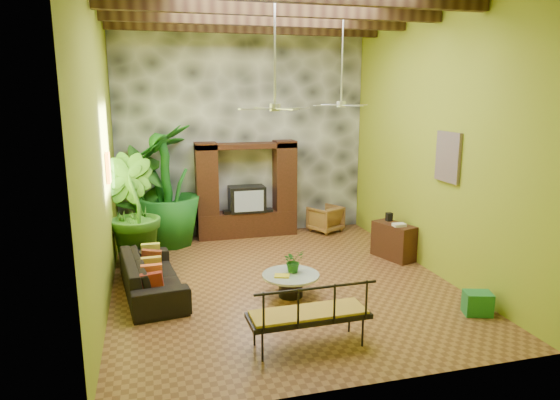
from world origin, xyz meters
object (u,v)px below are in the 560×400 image
object	(u,v)px
side_console	(394,241)
sofa	(152,276)
iron_bench	(310,312)
ceiling_fan_back	(341,94)
wicker_armchair	(325,219)
entertainment_center	(247,197)
tall_plant_c	(167,185)
tall_plant_a	(142,197)
tall_plant_b	(130,211)
ceiling_fan_front	(275,95)
green_bin	(478,303)
coffee_table	(291,282)

from	to	relation	value
side_console	sofa	bearing A→B (deg)	169.32
iron_bench	side_console	distance (m)	4.29
ceiling_fan_back	side_console	bearing A→B (deg)	-26.62
sofa	wicker_armchair	xyz separation A→B (m)	(4.27, 2.98, -0.01)
entertainment_center	tall_plant_c	size ratio (longest dim) A/B	0.87
wicker_armchair	tall_plant_a	bearing A→B (deg)	-26.85
wicker_armchair	tall_plant_b	distance (m)	4.87
entertainment_center	iron_bench	distance (m)	5.65
ceiling_fan_front	wicker_armchair	xyz separation A→B (m)	(2.17, 3.39, -3.07)
iron_bench	green_bin	xyz separation A→B (m)	(2.90, 0.34, -0.35)
tall_plant_a	tall_plant_b	distance (m)	1.28
iron_bench	green_bin	distance (m)	2.94
entertainment_center	tall_plant_b	size ratio (longest dim) A/B	1.07
entertainment_center	ceiling_fan_front	distance (m)	4.30
green_bin	side_console	bearing A→B (deg)	90.00
wicker_armchair	tall_plant_b	size ratio (longest dim) A/B	0.32
entertainment_center	tall_plant_a	xyz separation A→B (m)	(-2.43, -0.20, 0.17)
ceiling_fan_front	coffee_table	xyz separation A→B (m)	(0.19, -0.30, -3.15)
ceiling_fan_front	tall_plant_a	bearing A→B (deg)	123.76
wicker_armchair	iron_bench	size ratio (longest dim) A/B	0.43
ceiling_fan_front	coffee_table	world-z (taller)	ceiling_fan_front
ceiling_fan_front	side_console	size ratio (longest dim) A/B	1.99
wicker_armchair	tall_plant_a	distance (m)	4.48
wicker_armchair	tall_plant_c	bearing A→B (deg)	-26.51
ceiling_fan_back	tall_plant_b	world-z (taller)	ceiling_fan_back
ceiling_fan_front	tall_plant_a	xyz separation A→B (m)	(-2.23, 3.34, -2.26)
wicker_armchair	tall_plant_c	distance (m)	4.00
sofa	coffee_table	bearing A→B (deg)	-114.16
tall_plant_b	tall_plant_c	size ratio (longest dim) A/B	0.82
tall_plant_a	side_console	distance (m)	5.62
tall_plant_c	side_console	distance (m)	5.16
ceiling_fan_front	ceiling_fan_back	world-z (taller)	same
ceiling_fan_back	side_console	xyz separation A→B (m)	(1.05, -0.53, -3.03)
tall_plant_b	green_bin	world-z (taller)	tall_plant_b
entertainment_center	sofa	bearing A→B (deg)	-126.39
entertainment_center	green_bin	bearing A→B (deg)	-63.36
coffee_table	iron_bench	bearing A→B (deg)	-97.75
tall_plant_b	iron_bench	size ratio (longest dim) A/B	1.33
wicker_armchair	side_console	distance (m)	2.41
tall_plant_a	side_console	bearing A→B (deg)	-24.03
ceiling_fan_front	sofa	size ratio (longest dim) A/B	0.81
entertainment_center	ceiling_fan_front	world-z (taller)	ceiling_fan_front
ceiling_fan_back	iron_bench	bearing A→B (deg)	-116.62
coffee_table	side_console	world-z (taller)	side_console
entertainment_center	tall_plant_b	world-z (taller)	entertainment_center
ceiling_fan_front	tall_plant_b	size ratio (longest dim) A/B	0.83
sofa	coffee_table	size ratio (longest dim) A/B	2.35
iron_bench	entertainment_center	bearing A→B (deg)	86.12
tall_plant_b	iron_bench	world-z (taller)	tall_plant_b
wicker_armchair	iron_bench	world-z (taller)	iron_bench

